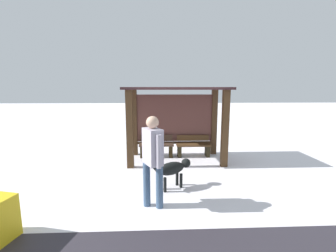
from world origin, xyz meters
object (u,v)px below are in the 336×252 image
Objects in this scene: person_walking at (153,154)px; bus_shelter at (176,110)px; bench_left_inside at (156,147)px; bench_center_inside at (193,147)px; dog at (173,169)px.

bus_shelter is at bearing 78.02° from person_walking.
bench_left_inside is 0.65× the size of person_walking.
bench_center_inside is 1.27× the size of dog.
bench_left_inside is 3.47m from person_walking.
bench_left_inside is at bearing 99.22° from dog.
person_walking is (-0.68, -3.21, -0.57)m from bus_shelter.
bench_left_inside is at bearing 163.78° from bus_shelter.
dog is (-0.86, -2.55, 0.14)m from bench_center_inside.
bus_shelter reaches higher than dog.
bus_shelter is 1.47m from bench_center_inside.
bus_shelter is 1.77× the size of person_walking.
bench_center_inside is 3.72m from person_walking.
bench_left_inside is (-0.64, 0.19, -1.30)m from bus_shelter.
dog is (0.46, 0.85, -0.60)m from person_walking.
bus_shelter is 2.74× the size of bench_center_inside.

